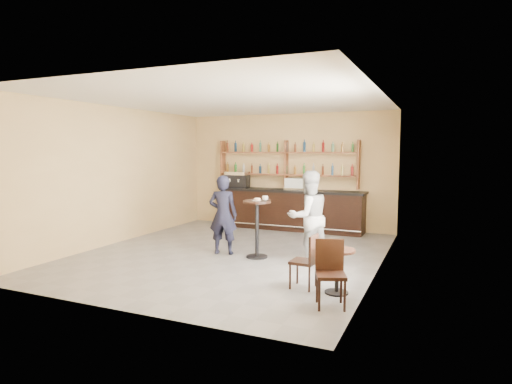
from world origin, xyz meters
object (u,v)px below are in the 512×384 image
at_px(espresso_machine, 237,180).
at_px(pastry_case, 296,184).
at_px(pedestal_table, 257,229).
at_px(chair_south, 331,274).
at_px(man_main, 223,215).
at_px(bar_counter, 291,210).
at_px(cafe_table, 337,271).
at_px(patron_second, 308,217).
at_px(chair_west, 303,261).

height_order(espresso_machine, pastry_case, espresso_machine).
distance_m(pedestal_table, chair_south, 2.96).
relative_size(man_main, chair_south, 1.79).
bearing_deg(bar_counter, chair_south, -65.60).
distance_m(bar_counter, chair_south, 5.89).
xyz_separation_m(pastry_case, cafe_table, (2.24, -4.77, -0.92)).
bearing_deg(patron_second, chair_west, 58.21).
bearing_deg(patron_second, chair_south, 68.27).
height_order(pastry_case, pedestal_table, pastry_case).
bearing_deg(pastry_case, man_main, -100.89).
xyz_separation_m(pastry_case, pedestal_table, (0.24, -3.23, -0.68)).
bearing_deg(chair_west, pastry_case, -157.32).
xyz_separation_m(chair_west, patron_second, (-0.39, 1.57, 0.46)).
bearing_deg(patron_second, cafe_table, 74.35).
relative_size(pedestal_table, cafe_table, 1.70).
bearing_deg(pastry_case, patron_second, -68.94).
bearing_deg(man_main, pedestal_table, 166.06).
bearing_deg(espresso_machine, chair_west, -59.70).
xyz_separation_m(espresso_machine, patron_second, (3.07, -3.14, -0.44)).
bearing_deg(bar_counter, espresso_machine, 180.00).
xyz_separation_m(chair_south, patron_second, (-0.99, 2.22, 0.43)).
relative_size(man_main, chair_west, 1.92).
relative_size(espresso_machine, pastry_case, 1.20).
xyz_separation_m(pedestal_table, cafe_table, (2.00, -1.54, -0.24)).
height_order(pedestal_table, patron_second, patron_second).
height_order(cafe_table, patron_second, patron_second).
distance_m(bar_counter, pedestal_table, 3.25).
height_order(pedestal_table, man_main, man_main).
bearing_deg(pedestal_table, espresso_machine, 122.02).
bearing_deg(cafe_table, chair_west, 174.81).
height_order(espresso_machine, cafe_table, espresso_machine).
relative_size(bar_counter, patron_second, 2.28).
height_order(bar_counter, chair_south, bar_counter).
relative_size(bar_counter, chair_south, 4.39).
bearing_deg(espresso_machine, cafe_table, -55.90).
relative_size(chair_west, patron_second, 0.48).
bearing_deg(man_main, chair_west, 132.98).
xyz_separation_m(bar_counter, patron_second, (1.44, -3.14, 0.34)).
bearing_deg(pastry_case, bar_counter, 178.64).
xyz_separation_m(cafe_table, chair_south, (0.05, -0.60, 0.12)).
distance_m(espresso_machine, pastry_case, 1.78).
distance_m(bar_counter, espresso_machine, 1.81).
bearing_deg(patron_second, pastry_case, -113.34).
xyz_separation_m(man_main, chair_south, (2.83, -2.15, -0.37)).
xyz_separation_m(pedestal_table, man_main, (-0.78, 0.01, 0.25)).
bearing_deg(cafe_table, pedestal_table, 142.42).
relative_size(pedestal_table, chair_south, 1.26).
distance_m(man_main, chair_south, 3.57).
relative_size(chair_south, patron_second, 0.52).
xyz_separation_m(man_main, chair_west, (2.23, -1.50, -0.40)).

